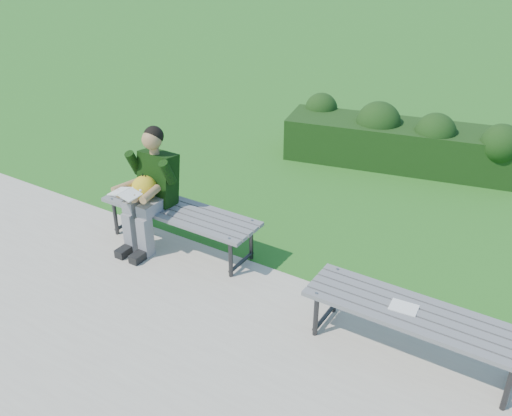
{
  "coord_description": "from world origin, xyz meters",
  "views": [
    {
      "loc": [
        2.4,
        -4.2,
        3.36
      ],
      "look_at": [
        -0.17,
        -0.1,
        0.73
      ],
      "focal_mm": 40.0,
      "sensor_mm": 36.0,
      "label": 1
    }
  ],
  "objects_px": {
    "hedge": "(402,140)",
    "bench_right": "(415,317)",
    "bench_left": "(180,214)",
    "seated_boy": "(150,186)",
    "paper_sheet": "(404,307)"
  },
  "relations": [
    {
      "from": "hedge",
      "to": "paper_sheet",
      "type": "distance_m",
      "value": 3.97
    },
    {
      "from": "hedge",
      "to": "bench_right",
      "type": "height_order",
      "value": "hedge"
    },
    {
      "from": "hedge",
      "to": "bench_right",
      "type": "relative_size",
      "value": 1.85
    },
    {
      "from": "hedge",
      "to": "seated_boy",
      "type": "relative_size",
      "value": 2.53
    },
    {
      "from": "hedge",
      "to": "paper_sheet",
      "type": "bearing_deg",
      "value": -70.7
    },
    {
      "from": "bench_right",
      "to": "paper_sheet",
      "type": "height_order",
      "value": "bench_right"
    },
    {
      "from": "bench_right",
      "to": "paper_sheet",
      "type": "relative_size",
      "value": 7.75
    },
    {
      "from": "hedge",
      "to": "bench_right",
      "type": "xyz_separation_m",
      "value": [
        1.41,
        -3.75,
        0.03
      ]
    },
    {
      "from": "bench_left",
      "to": "bench_right",
      "type": "distance_m",
      "value": 2.69
    },
    {
      "from": "bench_left",
      "to": "seated_boy",
      "type": "relative_size",
      "value": 1.37
    },
    {
      "from": "bench_left",
      "to": "hedge",
      "type": "bearing_deg",
      "value": 69.73
    },
    {
      "from": "seated_boy",
      "to": "paper_sheet",
      "type": "relative_size",
      "value": 5.66
    },
    {
      "from": "paper_sheet",
      "to": "bench_left",
      "type": "bearing_deg",
      "value": 172.54
    },
    {
      "from": "seated_boy",
      "to": "paper_sheet",
      "type": "height_order",
      "value": "seated_boy"
    },
    {
      "from": "hedge",
      "to": "bench_right",
      "type": "distance_m",
      "value": 4.01
    }
  ]
}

